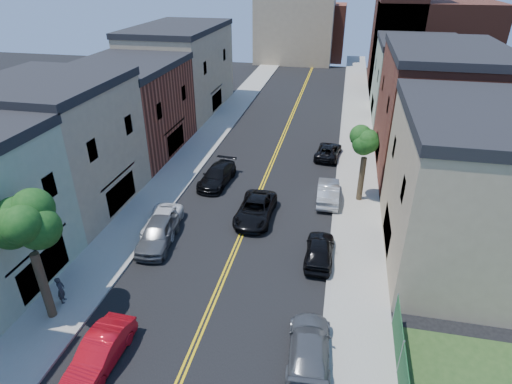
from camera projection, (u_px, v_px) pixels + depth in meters
The scene contains 25 objects.
sidewalk_left at pixel (205, 139), 44.53m from camera, with size 3.20×100.00×0.15m, color gray.
sidewalk_right at pixel (358, 151), 41.69m from camera, with size 3.20×100.00×0.15m, color gray.
curb_left at pixel (221, 141), 44.21m from camera, with size 0.30×100.00×0.15m, color gray.
curb_right at pixel (340, 150), 42.00m from camera, with size 0.30×100.00×0.15m, color gray.
bldg_left_tan_near at pixel (58, 150), 30.60m from camera, with size 9.00×10.00×9.00m, color #998466.
bldg_left_brick at pixel (129, 111), 40.31m from camera, with size 9.00×12.00×8.00m, color brown.
bldg_left_tan_far at pixel (181, 71), 52.01m from camera, with size 9.00×16.00×9.50m, color #998466.
bldg_right_tan at pixel (474, 194), 24.71m from camera, with size 9.00×12.00×9.00m, color #998466.
bldg_right_brick at pixel (436, 113), 36.53m from camera, with size 9.00×14.00×10.00m, color brown.
bldg_right_palegrn at pixel (415, 83), 48.94m from camera, with size 9.00×12.00×8.50m, color gray.
church at pixel (423, 37), 60.07m from camera, with size 16.20×14.20×22.60m.
backdrop_left at pixel (294, 29), 77.18m from camera, with size 14.00×8.00×12.00m, color #998466.
backdrop_center at pixel (318, 32), 80.38m from camera, with size 10.00×8.00×10.00m, color brown.
tree_left_mid at pixel (21, 209), 19.04m from camera, with size 5.20×5.20×9.29m.
tree_right_far at pixel (368, 131), 30.37m from camera, with size 4.40×4.40×8.03m.
red_sedan at pixel (100, 352), 19.28m from camera, with size 1.51×4.34×1.43m, color red.
white_pickup at pixel (162, 222), 29.13m from camera, with size 2.13×4.63×1.29m, color silver.
grey_car_left at pixel (158, 233), 27.61m from camera, with size 1.98×4.92×1.68m, color #525459.
black_car_left at pixel (217, 175), 35.36m from camera, with size 2.10×5.16×1.50m, color black.
grey_car_right at pixel (309, 348), 19.51m from camera, with size 1.97×4.84×1.41m, color #515458.
black_car_right at pixel (320, 250), 26.14m from camera, with size 1.74×4.32×1.47m, color black.
silver_car_right at pixel (328, 192), 32.78m from camera, with size 1.64×4.70×1.55m, color #9FA2A7.
dark_car_right_far at pixel (328, 151), 40.30m from camera, with size 2.12×4.60×1.28m, color black.
black_suv_lane at pixel (255, 209), 30.46m from camera, with size 2.45×5.31×1.48m, color black.
pedestrian_left at pixel (61, 290), 22.61m from camera, with size 0.59×0.39×1.61m, color #25262D.
Camera 1 is at (5.89, 0.15, 16.33)m, focal length 29.57 mm.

